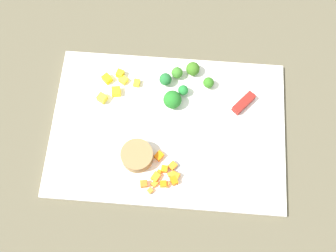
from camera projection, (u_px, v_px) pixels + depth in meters
The scene contains 29 objects.
ground_plane at pixel (168, 129), 0.94m from camera, with size 4.00×4.00×0.00m, color brown.
cutting_board at pixel (168, 128), 0.94m from camera, with size 0.55×0.37×0.01m, color white.
prep_bowl at pixel (137, 156), 0.89m from camera, with size 0.07×0.07×0.03m, color olive.
chef_knife at pixel (226, 120), 0.93m from camera, with size 0.20×0.23×0.02m.
carrot_dice_0 at pixel (159, 156), 0.90m from camera, with size 0.02×0.02×0.01m, color orange.
carrot_dice_1 at pixel (155, 184), 0.88m from camera, with size 0.01×0.01×0.01m, color orange.
carrot_dice_2 at pixel (144, 184), 0.88m from camera, with size 0.02×0.01×0.01m, color orange.
carrot_dice_3 at pixel (161, 184), 0.88m from camera, with size 0.01×0.01×0.01m, color orange.
carrot_dice_4 at pixel (166, 184), 0.88m from camera, with size 0.01×0.01×0.01m, color orange.
carrot_dice_5 at pixel (174, 181), 0.88m from camera, with size 0.01×0.02×0.02m, color orange.
carrot_dice_6 at pixel (156, 177), 0.88m from camera, with size 0.02×0.02×0.01m, color orange.
carrot_dice_7 at pixel (175, 176), 0.88m from camera, with size 0.02×0.02×0.01m, color orange.
carrot_dice_8 at pixel (159, 172), 0.89m from camera, with size 0.01×0.01×0.01m, color orange.
carrot_dice_9 at pixel (165, 169), 0.89m from camera, with size 0.01×0.01×0.02m, color orange.
carrot_dice_10 at pixel (170, 174), 0.89m from camera, with size 0.01×0.01×0.01m, color orange.
carrot_dice_11 at pixel (173, 166), 0.89m from camera, with size 0.02×0.02×0.01m, color orange.
carrot_dice_12 at pixel (150, 191), 0.87m from camera, with size 0.01×0.01×0.01m, color orange.
pepper_dice_0 at pixel (116, 92), 0.95m from camera, with size 0.02×0.02×0.02m, color yellow.
pepper_dice_1 at pixel (123, 80), 0.97m from camera, with size 0.02×0.02×0.01m, color yellow.
pepper_dice_2 at pixel (107, 79), 0.96m from camera, with size 0.02×0.02×0.02m, color yellow.
pepper_dice_3 at pixel (120, 74), 0.97m from camera, with size 0.02×0.02×0.02m, color yellow.
pepper_dice_4 at pixel (137, 83), 0.96m from camera, with size 0.02×0.01×0.01m, color yellow.
pepper_dice_5 at pixel (102, 98), 0.94m from camera, with size 0.02×0.02×0.02m, color yellow.
broccoli_floret_0 at pixel (172, 100), 0.93m from camera, with size 0.04×0.04×0.04m.
broccoli_floret_1 at pixel (177, 73), 0.96m from camera, with size 0.03×0.03×0.03m.
broccoli_floret_2 at pixel (183, 90), 0.94m from camera, with size 0.02×0.02×0.03m.
broccoli_floret_3 at pixel (193, 69), 0.96m from camera, with size 0.03×0.03×0.03m.
broccoli_floret_4 at pixel (208, 83), 0.95m from camera, with size 0.03×0.03×0.03m.
broccoli_floret_5 at pixel (165, 79), 0.95m from camera, with size 0.03×0.03×0.03m.
Camera 1 is at (0.02, -0.32, 0.89)m, focal length 42.39 mm.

